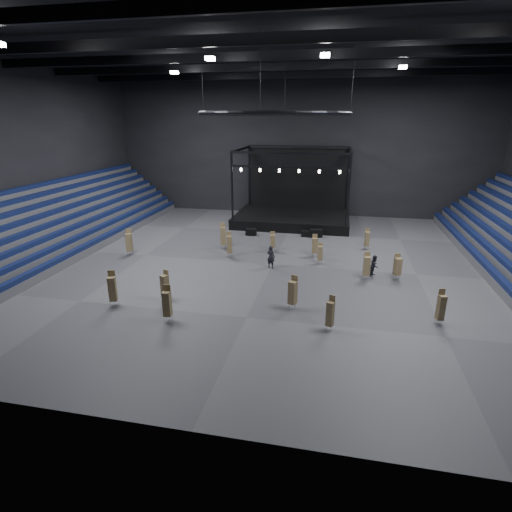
% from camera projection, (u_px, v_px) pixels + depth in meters
% --- Properties ---
extents(floor, '(50.00, 50.00, 0.00)m').
position_uv_depth(floor, '(272.00, 264.00, 36.44)').
color(floor, '#4A4A4D').
rests_on(floor, ground).
extents(ceiling, '(50.00, 42.00, 0.20)m').
position_uv_depth(ceiling, '(275.00, 44.00, 30.53)').
color(ceiling, black).
rests_on(ceiling, wall_back).
extents(wall_back, '(50.00, 0.20, 18.00)m').
position_uv_depth(wall_back, '(299.00, 147.00, 52.92)').
color(wall_back, black).
rests_on(wall_back, ground).
extents(wall_front, '(50.00, 0.20, 18.00)m').
position_uv_depth(wall_front, '(179.00, 228.00, 14.06)').
color(wall_front, black).
rests_on(wall_front, ground).
extents(wall_left, '(0.20, 42.00, 18.00)m').
position_uv_depth(wall_left, '(16.00, 158.00, 38.24)').
color(wall_left, black).
rests_on(wall_left, ground).
extents(bleachers_left, '(7.20, 40.00, 6.40)m').
position_uv_depth(bleachers_left, '(48.00, 232.00, 40.23)').
color(bleachers_left, '#505153').
rests_on(bleachers_left, floor).
extents(stage, '(14.00, 10.00, 9.20)m').
position_uv_depth(stage, '(293.00, 210.00, 50.99)').
color(stage, black).
rests_on(stage, floor).
extents(truss_ring, '(12.30, 12.30, 5.15)m').
position_uv_depth(truss_ring, '(274.00, 113.00, 32.17)').
color(truss_ring, black).
rests_on(truss_ring, ceiling).
extents(roof_girders, '(49.00, 30.35, 0.70)m').
position_uv_depth(roof_girders, '(275.00, 56.00, 30.79)').
color(roof_girders, black).
rests_on(roof_girders, ceiling).
extents(floodlights, '(28.60, 16.60, 0.25)m').
position_uv_depth(floodlights, '(266.00, 57.00, 27.29)').
color(floodlights, white).
rests_on(floodlights, roof_girders).
extents(flight_case_left, '(1.16, 0.58, 0.78)m').
position_uv_depth(flight_case_left, '(251.00, 232.00, 45.26)').
color(flight_case_left, black).
rests_on(flight_case_left, floor).
extents(flight_case_mid, '(1.06, 0.57, 0.69)m').
position_uv_depth(flight_case_mid, '(306.00, 234.00, 44.74)').
color(flight_case_mid, black).
rests_on(flight_case_mid, floor).
extents(flight_case_right, '(1.48, 0.97, 0.90)m').
position_uv_depth(flight_case_right, '(316.00, 233.00, 44.57)').
color(flight_case_right, black).
rests_on(flight_case_right, floor).
extents(chair_stack_0, '(0.57, 0.57, 2.02)m').
position_uv_depth(chair_stack_0, '(273.00, 241.00, 39.60)').
color(chair_stack_0, silver).
rests_on(chair_stack_0, floor).
extents(chair_stack_1, '(0.54, 0.54, 2.36)m').
position_uv_depth(chair_stack_1, '(330.00, 313.00, 24.75)').
color(chair_stack_1, silver).
rests_on(chair_stack_1, floor).
extents(chair_stack_2, '(0.50, 0.50, 2.19)m').
position_uv_depth(chair_stack_2, '(367.00, 239.00, 40.22)').
color(chair_stack_2, silver).
rests_on(chair_stack_2, floor).
extents(chair_stack_3, '(0.62, 0.62, 2.31)m').
position_uv_depth(chair_stack_3, '(165.00, 285.00, 28.94)').
color(chair_stack_3, silver).
rests_on(chair_stack_3, floor).
extents(chair_stack_4, '(0.62, 0.62, 2.58)m').
position_uv_depth(chair_stack_4, '(129.00, 242.00, 38.47)').
color(chair_stack_4, silver).
rests_on(chair_stack_4, floor).
extents(chair_stack_5, '(0.62, 0.62, 2.49)m').
position_uv_depth(chair_stack_5, '(229.00, 244.00, 37.96)').
color(chair_stack_5, silver).
rests_on(chair_stack_5, floor).
extents(chair_stack_6, '(0.58, 0.58, 2.21)m').
position_uv_depth(chair_stack_6, '(315.00, 245.00, 38.04)').
color(chair_stack_6, silver).
rests_on(chair_stack_6, floor).
extents(chair_stack_7, '(0.55, 0.55, 2.38)m').
position_uv_depth(chair_stack_7, '(367.00, 265.00, 32.60)').
color(chair_stack_7, silver).
rests_on(chair_stack_7, floor).
extents(chair_stack_8, '(0.53, 0.53, 2.51)m').
position_uv_depth(chair_stack_8, '(167.00, 303.00, 25.87)').
color(chair_stack_8, silver).
rests_on(chair_stack_8, floor).
extents(chair_stack_9, '(0.66, 0.66, 2.48)m').
position_uv_depth(chair_stack_9, '(293.00, 292.00, 27.52)').
color(chair_stack_9, silver).
rests_on(chair_stack_9, floor).
extents(chair_stack_10, '(0.67, 0.67, 2.22)m').
position_uv_depth(chair_stack_10, '(398.00, 266.00, 32.63)').
color(chair_stack_10, silver).
rests_on(chair_stack_10, floor).
extents(chair_stack_11, '(0.47, 0.47, 2.02)m').
position_uv_depth(chair_stack_11, '(320.00, 253.00, 36.21)').
color(chair_stack_11, silver).
rests_on(chair_stack_11, floor).
extents(chair_stack_12, '(0.65, 0.65, 2.63)m').
position_uv_depth(chair_stack_12, '(112.00, 288.00, 27.98)').
color(chair_stack_12, silver).
rests_on(chair_stack_12, floor).
extents(chair_stack_13, '(0.53, 0.53, 2.44)m').
position_uv_depth(chair_stack_13, '(441.00, 307.00, 25.46)').
color(chair_stack_13, silver).
rests_on(chair_stack_13, floor).
extents(chair_stack_14, '(0.67, 0.67, 2.69)m').
position_uv_depth(chair_stack_14, '(223.00, 235.00, 40.45)').
color(chair_stack_14, silver).
rests_on(chair_stack_14, floor).
extents(man_center, '(0.87, 0.72, 2.06)m').
position_uv_depth(man_center, '(271.00, 257.00, 35.27)').
color(man_center, black).
rests_on(man_center, floor).
extents(crew_member, '(0.96, 1.06, 1.79)m').
position_uv_depth(crew_member, '(375.00, 266.00, 33.55)').
color(crew_member, black).
rests_on(crew_member, floor).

